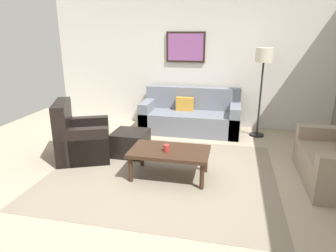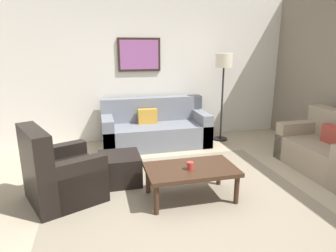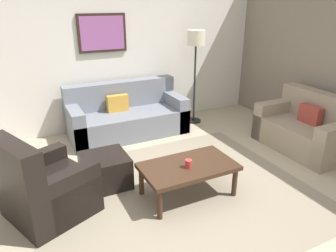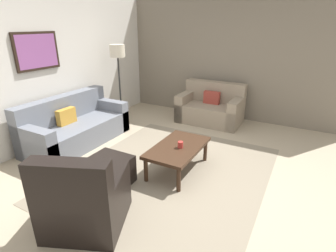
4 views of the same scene
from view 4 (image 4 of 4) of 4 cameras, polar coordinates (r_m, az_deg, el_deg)
name	(u,v)px [view 4 (image 4 of 4)]	position (r m, az deg, el deg)	size (l,w,h in m)	color
ground_plane	(170,173)	(4.06, 0.34, -10.10)	(8.00, 8.00, 0.00)	tan
rear_partition	(41,67)	(5.27, -25.94, 11.48)	(6.00, 0.12, 2.80)	silver
stone_feature_panel	(232,57)	(6.30, 13.86, 14.28)	(0.12, 5.20, 2.80)	slate
area_rug	(170,172)	(4.05, 0.34, -10.05)	(3.23, 2.74, 0.01)	gray
couch_main	(74,127)	(5.23, -19.78, -0.28)	(1.98, 0.88, 0.88)	slate
couch_loveseat	(211,108)	(6.10, 9.37, 3.81)	(0.84, 1.39, 0.88)	gray
armchair_leather	(84,204)	(3.08, -17.82, -15.88)	(1.05, 1.05, 0.95)	black
ottoman	(108,172)	(3.77, -12.86, -9.78)	(0.56, 0.56, 0.40)	black
coffee_table	(178,149)	(3.95, 2.16, -5.05)	(1.10, 0.64, 0.41)	#382316
cup	(180,145)	(3.86, 2.72, -4.08)	(0.08, 0.08, 0.10)	#B2332D
lamp_standing	(118,59)	(5.87, -10.84, 14.11)	(0.32, 0.32, 1.71)	black
framed_artwork	(37,51)	(5.12, -26.62, 14.36)	(0.82, 0.04, 0.63)	black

